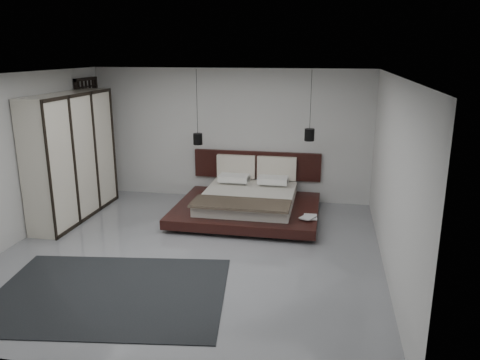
% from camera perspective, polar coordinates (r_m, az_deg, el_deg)
% --- Properties ---
extents(floor, '(6.00, 6.00, 0.00)m').
position_cam_1_polar(floor, '(7.69, -5.94, -8.71)').
color(floor, gray).
rests_on(floor, ground).
extents(ceiling, '(6.00, 6.00, 0.00)m').
position_cam_1_polar(ceiling, '(7.03, -6.59, 12.62)').
color(ceiling, white).
rests_on(ceiling, wall_back).
extents(wall_back, '(6.00, 0.00, 6.00)m').
position_cam_1_polar(wall_back, '(10.07, -1.26, 5.53)').
color(wall_back, silver).
rests_on(wall_back, floor).
extents(wall_front, '(6.00, 0.00, 6.00)m').
position_cam_1_polar(wall_front, '(4.59, -17.30, -7.50)').
color(wall_front, silver).
rests_on(wall_front, floor).
extents(wall_left, '(0.00, 6.00, 6.00)m').
position_cam_1_polar(wall_left, '(8.59, -25.78, 2.25)').
color(wall_left, silver).
rests_on(wall_left, floor).
extents(wall_right, '(0.00, 6.00, 6.00)m').
position_cam_1_polar(wall_right, '(6.98, 18.02, 0.29)').
color(wall_right, silver).
rests_on(wall_right, floor).
extents(lattice_screen, '(0.05, 0.90, 2.60)m').
position_cam_1_polar(lattice_screen, '(10.61, -17.74, 4.75)').
color(lattice_screen, black).
rests_on(lattice_screen, floor).
extents(bed, '(2.73, 2.37, 1.07)m').
position_cam_1_polar(bed, '(9.19, 1.02, -2.62)').
color(bed, black).
rests_on(bed, floor).
extents(book_lower, '(0.25, 0.33, 0.03)m').
position_cam_1_polar(book_lower, '(8.47, 7.77, -4.48)').
color(book_lower, '#99724C').
rests_on(book_lower, bed).
extents(book_upper, '(0.32, 0.36, 0.02)m').
position_cam_1_polar(book_upper, '(8.44, 7.63, -4.37)').
color(book_upper, '#99724C').
rests_on(book_upper, book_lower).
extents(pendant_left, '(0.19, 0.19, 1.50)m').
position_cam_1_polar(pendant_left, '(9.56, -5.17, 5.03)').
color(pendant_left, black).
rests_on(pendant_left, ceiling).
extents(pendant_right, '(0.19, 0.19, 1.35)m').
position_cam_1_polar(pendant_right, '(9.18, 8.46, 5.49)').
color(pendant_right, black).
rests_on(pendant_right, ceiling).
extents(wardrobe, '(0.58, 2.44, 2.39)m').
position_cam_1_polar(wardrobe, '(9.46, -19.82, 2.71)').
color(wardrobe, beige).
rests_on(wardrobe, floor).
extents(rug, '(3.35, 2.60, 0.01)m').
position_cam_1_polar(rug, '(6.67, -15.58, -13.12)').
color(rug, black).
rests_on(rug, floor).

